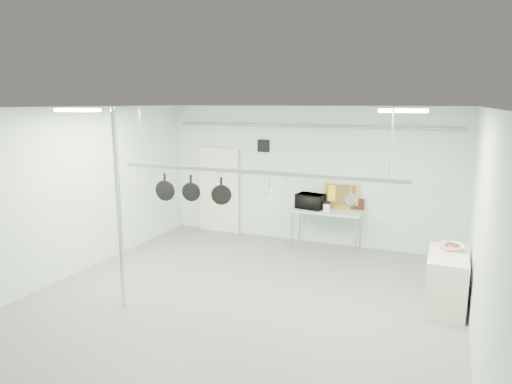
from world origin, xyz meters
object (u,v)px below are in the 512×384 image
at_px(skillet_left, 165,186).
at_px(side_cabinet, 446,281).
at_px(prep_table, 327,213).
at_px(microwave, 311,201).
at_px(skillet_right, 221,191).
at_px(chrome_pole, 119,210).
at_px(skillet_mid, 191,188).
at_px(pot_rack, 252,170).
at_px(coffee_canister, 327,207).
at_px(fruit_bowl, 452,247).

bearing_deg(skillet_left, side_cabinet, 5.29).
distance_m(prep_table, microwave, 0.45).
height_order(microwave, skillet_right, skillet_right).
height_order(chrome_pole, skillet_left, chrome_pole).
bearing_deg(skillet_mid, chrome_pole, -142.55).
bearing_deg(pot_rack, coffee_canister, 82.36).
bearing_deg(microwave, skillet_mid, 81.16).
distance_m(chrome_pole, fruit_bowl, 5.42).
bearing_deg(skillet_mid, skillet_right, -11.41).
bearing_deg(prep_table, pot_rack, -96.91).
xyz_separation_m(skillet_left, skillet_right, (1.09, 0.00, 0.00)).
height_order(side_cabinet, microwave, microwave).
relative_size(side_cabinet, skillet_left, 2.57).
height_order(chrome_pole, microwave, chrome_pole).
height_order(side_cabinet, skillet_left, skillet_left).
bearing_deg(skillet_right, coffee_canister, 51.62).
bearing_deg(side_cabinet, coffee_canister, 140.81).
relative_size(skillet_left, skillet_mid, 1.05).
height_order(prep_table, skillet_right, skillet_right).
bearing_deg(microwave, skillet_right, 90.48).
relative_size(pot_rack, fruit_bowl, 12.37).
distance_m(prep_table, side_cabinet, 3.39).
bearing_deg(coffee_canister, chrome_pole, -119.79).
bearing_deg(chrome_pole, pot_rack, 25.35).
distance_m(side_cabinet, skillet_mid, 4.44).
bearing_deg(chrome_pole, prep_table, 61.29).
bearing_deg(side_cabinet, chrome_pole, -157.59).
height_order(pot_rack, skillet_right, pot_rack).
distance_m(microwave, coffee_canister, 0.43).
bearing_deg(prep_table, microwave, -178.65).
distance_m(pot_rack, fruit_bowl, 3.52).
relative_size(prep_table, pot_rack, 0.33).
height_order(microwave, coffee_canister, microwave).
bearing_deg(coffee_canister, pot_rack, -97.64).
xyz_separation_m(side_cabinet, coffee_canister, (-2.53, 2.06, 0.54)).
distance_m(side_cabinet, microwave, 3.71).
relative_size(prep_table, skillet_mid, 3.60).
bearing_deg(fruit_bowl, skillet_mid, -161.69).
bearing_deg(microwave, fruit_bowl, 157.08).
xyz_separation_m(skillet_left, skillet_mid, (0.52, 0.00, 0.01)).
distance_m(side_cabinet, skillet_left, 4.92).
bearing_deg(skillet_mid, side_cabinet, 3.74).
xyz_separation_m(microwave, skillet_right, (-0.56, -3.29, 0.78)).
distance_m(prep_table, fruit_bowl, 3.24).
xyz_separation_m(prep_table, coffee_canister, (0.02, -0.14, 0.16)).
xyz_separation_m(chrome_pole, skillet_mid, (0.79, 0.90, 0.26)).
relative_size(prep_table, coffee_canister, 9.08).
bearing_deg(microwave, side_cabinet, 153.37).
bearing_deg(skillet_mid, coffee_canister, 52.64).
height_order(prep_table, side_cabinet, prep_table).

